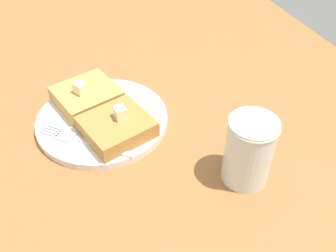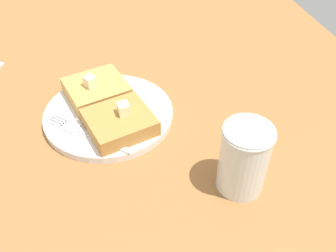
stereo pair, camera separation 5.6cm
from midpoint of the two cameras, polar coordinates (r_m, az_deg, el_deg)
table_surface at (r=69.69cm, az=-12.48°, el=2.81°), size 119.98×119.98×2.31cm
plate at (r=64.01cm, az=-6.58°, el=1.77°), size 21.83×21.83×1.26cm
toast_slice_left at (r=66.51cm, az=-8.47°, el=5.38°), size 11.62×12.07×2.67cm
toast_slice_middle at (r=59.32cm, az=-4.74°, el=0.48°), size 11.62×12.07×2.67cm
butter_pat_primary at (r=64.72cm, az=-9.41°, el=6.62°), size 2.51×2.43×1.91cm
butter_pat_secondary at (r=58.19cm, az=-4.10°, el=2.51°), size 2.07×1.90×1.91cm
fork at (r=60.12cm, az=-10.23°, el=-0.98°), size 12.09×12.56×0.36cm
syrup_jar at (r=51.70cm, az=14.49°, el=-5.22°), size 6.89×6.89×10.44cm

